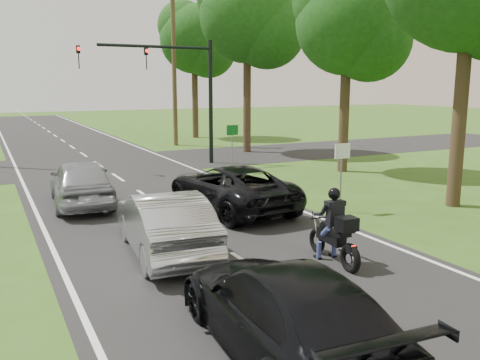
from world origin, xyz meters
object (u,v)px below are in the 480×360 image
dark_suv (231,188)px  dark_car_behind (285,309)px  silver_suv (81,182)px  sign_white (342,161)px  silver_sedan (164,223)px  traffic_signal (174,79)px  utility_pole_far (174,65)px  sign_green (232,137)px  motorcycle_rider (335,234)px

dark_suv → dark_car_behind: 8.71m
silver_suv → sign_white: 8.33m
dark_suv → dark_car_behind: dark_suv is taller
dark_suv → silver_sedan: (-3.18, -3.04, 0.02)m
traffic_signal → utility_pole_far: size_ratio=0.64×
dark_suv → silver_sedan: 4.40m
dark_car_behind → sign_green: bearing=-108.9°
motorcycle_rider → sign_white: sign_white is taller
motorcycle_rider → dark_car_behind: (-3.04, -2.81, 0.03)m
silver_sedan → traffic_signal: (4.73, 12.32, 3.40)m
sign_white → utility_pole_far: bearing=85.5°
silver_suv → dark_car_behind: size_ratio=0.94×
dark_suv → silver_sedan: bearing=39.2°
motorcycle_rider → traffic_signal: size_ratio=0.31×
utility_pole_far → sign_green: (-1.30, -11.02, -3.49)m
motorcycle_rider → utility_pole_far: 23.47m
traffic_signal → silver_sedan: bearing=-111.0°
motorcycle_rider → silver_sedan: size_ratio=0.45×
motorcycle_rider → dark_suv: bearing=94.3°
sign_white → sign_green: (0.20, 8.00, 0.00)m
sign_green → silver_sedan: bearing=-124.1°
traffic_signal → sign_green: 4.24m
dark_car_behind → traffic_signal: bearing=-100.5°
utility_pole_far → silver_suv: bearing=-120.2°
utility_pole_far → sign_green: bearing=-96.7°
traffic_signal → sign_green: (1.56, -3.02, -2.54)m
dark_suv → silver_suv: 4.90m
utility_pole_far → sign_green: utility_pole_far is taller
silver_sedan → sign_green: 11.26m
traffic_signal → utility_pole_far: utility_pole_far is taller
silver_sedan → traffic_signal: bearing=-105.8°
motorcycle_rider → sign_white: (2.96, 3.60, 0.93)m
sign_white → sign_green: same height
dark_suv → traffic_signal: size_ratio=0.80×
motorcycle_rider → sign_white: bearing=55.4°
silver_suv → sign_white: bearing=151.3°
silver_sedan → dark_suv: bearing=-131.0°
motorcycle_rider → sign_white: size_ratio=0.93×
utility_pole_far → sign_white: 19.39m
sign_white → silver_sedan: bearing=-167.9°
sign_green → traffic_signal: bearing=117.4°
silver_suv → sign_green: bearing=-149.6°
dark_car_behind → sign_green: (6.20, 14.41, 0.89)m
utility_pole_far → sign_white: bearing=-94.5°
dark_car_behind → motorcycle_rider: bearing=-132.9°
dark_car_behind → sign_white: 8.82m
sign_white → traffic_signal: bearing=97.0°
traffic_signal → dark_suv: bearing=-99.5°
utility_pole_far → dark_car_behind: bearing=-106.4°
silver_suv → dark_car_behind: silver_suv is taller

